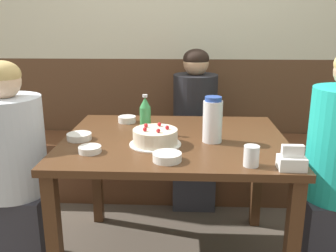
{
  "coord_description": "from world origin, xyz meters",
  "views": [
    {
      "loc": [
        0.05,
        -1.85,
        1.32
      ],
      "look_at": [
        -0.04,
        0.05,
        0.78
      ],
      "focal_mm": 40.0,
      "sensor_mm": 36.0,
      "label": 1
    }
  ],
  "objects_px": {
    "bench_seat": "(178,167)",
    "bowl_sauce_shallow": "(167,157)",
    "glass_water_tall": "(251,156)",
    "bowl_soup_white": "(79,137)",
    "person_pale_blue_shirt": "(14,175)",
    "bowl_rice_small": "(127,119)",
    "bowl_side_dish": "(90,149)",
    "water_pitcher": "(213,120)",
    "soju_bottle": "(145,115)",
    "birthday_cake": "(155,137)",
    "napkin_holder": "(292,161)",
    "person_teal_shirt": "(195,135)"
  },
  "relations": [
    {
      "from": "birthday_cake",
      "to": "bowl_side_dish",
      "type": "bearing_deg",
      "value": -156.69
    },
    {
      "from": "bench_seat",
      "to": "napkin_holder",
      "type": "relative_size",
      "value": 23.54
    },
    {
      "from": "person_teal_shirt",
      "to": "soju_bottle",
      "type": "bearing_deg",
      "value": -23.48
    },
    {
      "from": "napkin_holder",
      "to": "glass_water_tall",
      "type": "relative_size",
      "value": 1.24
    },
    {
      "from": "birthday_cake",
      "to": "bowl_soup_white",
      "type": "xyz_separation_m",
      "value": [
        -0.4,
        0.06,
        -0.02
      ]
    },
    {
      "from": "bowl_rice_small",
      "to": "bowl_side_dish",
      "type": "relative_size",
      "value": 1.0
    },
    {
      "from": "bench_seat",
      "to": "napkin_holder",
      "type": "bearing_deg",
      "value": -68.21
    },
    {
      "from": "bowl_sauce_shallow",
      "to": "person_teal_shirt",
      "type": "height_order",
      "value": "person_teal_shirt"
    },
    {
      "from": "birthday_cake",
      "to": "bowl_rice_small",
      "type": "relative_size",
      "value": 2.41
    },
    {
      "from": "napkin_holder",
      "to": "bowl_side_dish",
      "type": "height_order",
      "value": "napkin_holder"
    },
    {
      "from": "water_pitcher",
      "to": "soju_bottle",
      "type": "height_order",
      "value": "water_pitcher"
    },
    {
      "from": "bench_seat",
      "to": "bowl_sauce_shallow",
      "type": "distance_m",
      "value": 1.27
    },
    {
      "from": "bowl_rice_small",
      "to": "bowl_sauce_shallow",
      "type": "relative_size",
      "value": 0.83
    },
    {
      "from": "birthday_cake",
      "to": "bowl_sauce_shallow",
      "type": "xyz_separation_m",
      "value": [
        0.07,
        -0.22,
        -0.02
      ]
    },
    {
      "from": "bench_seat",
      "to": "bowl_rice_small",
      "type": "relative_size",
      "value": 24.4
    },
    {
      "from": "glass_water_tall",
      "to": "person_teal_shirt",
      "type": "xyz_separation_m",
      "value": [
        -0.21,
        1.09,
        -0.25
      ]
    },
    {
      "from": "bowl_soup_white",
      "to": "glass_water_tall",
      "type": "bearing_deg",
      "value": -21.44
    },
    {
      "from": "bowl_soup_white",
      "to": "person_pale_blue_shirt",
      "type": "distance_m",
      "value": 0.4
    },
    {
      "from": "bench_seat",
      "to": "napkin_holder",
      "type": "distance_m",
      "value": 1.43
    },
    {
      "from": "bowl_soup_white",
      "to": "person_pale_blue_shirt",
      "type": "xyz_separation_m",
      "value": [
        -0.35,
        -0.04,
        -0.2
      ]
    },
    {
      "from": "bowl_soup_white",
      "to": "person_teal_shirt",
      "type": "xyz_separation_m",
      "value": [
        0.61,
        0.77,
        -0.22
      ]
    },
    {
      "from": "bench_seat",
      "to": "bowl_sauce_shallow",
      "type": "bearing_deg",
      "value": -91.12
    },
    {
      "from": "soju_bottle",
      "to": "bench_seat",
      "type": "bearing_deg",
      "value": 78.15
    },
    {
      "from": "bowl_side_dish",
      "to": "person_pale_blue_shirt",
      "type": "distance_m",
      "value": 0.51
    },
    {
      "from": "bench_seat",
      "to": "glass_water_tall",
      "type": "distance_m",
      "value": 1.36
    },
    {
      "from": "water_pitcher",
      "to": "soju_bottle",
      "type": "bearing_deg",
      "value": 161.07
    },
    {
      "from": "bowl_side_dish",
      "to": "glass_water_tall",
      "type": "height_order",
      "value": "glass_water_tall"
    },
    {
      "from": "napkin_holder",
      "to": "bowl_soup_white",
      "type": "distance_m",
      "value": 1.04
    },
    {
      "from": "bench_seat",
      "to": "birthday_cake",
      "type": "relative_size",
      "value": 10.14
    },
    {
      "from": "bowl_soup_white",
      "to": "glass_water_tall",
      "type": "distance_m",
      "value": 0.88
    },
    {
      "from": "soju_bottle",
      "to": "glass_water_tall",
      "type": "relative_size",
      "value": 2.42
    },
    {
      "from": "birthday_cake",
      "to": "bowl_soup_white",
      "type": "distance_m",
      "value": 0.4
    },
    {
      "from": "napkin_holder",
      "to": "bowl_side_dish",
      "type": "bearing_deg",
      "value": 169.55
    },
    {
      "from": "bowl_soup_white",
      "to": "person_teal_shirt",
      "type": "bearing_deg",
      "value": 51.52
    },
    {
      "from": "napkin_holder",
      "to": "person_pale_blue_shirt",
      "type": "xyz_separation_m",
      "value": [
        -1.33,
        0.31,
        -0.22
      ]
    },
    {
      "from": "bench_seat",
      "to": "bowl_rice_small",
      "type": "distance_m",
      "value": 0.8
    },
    {
      "from": "water_pitcher",
      "to": "napkin_holder",
      "type": "bearing_deg",
      "value": -49.37
    },
    {
      "from": "bench_seat",
      "to": "person_teal_shirt",
      "type": "height_order",
      "value": "person_teal_shirt"
    },
    {
      "from": "person_teal_shirt",
      "to": "water_pitcher",
      "type": "bearing_deg",
      "value": 4.98
    },
    {
      "from": "water_pitcher",
      "to": "person_pale_blue_shirt",
      "type": "distance_m",
      "value": 1.07
    },
    {
      "from": "soju_bottle",
      "to": "bowl_rice_small",
      "type": "distance_m",
      "value": 0.28
    },
    {
      "from": "soju_bottle",
      "to": "bowl_rice_small",
      "type": "relative_size",
      "value": 2.02
    },
    {
      "from": "birthday_cake",
      "to": "water_pitcher",
      "type": "distance_m",
      "value": 0.3
    },
    {
      "from": "bench_seat",
      "to": "napkin_holder",
      "type": "height_order",
      "value": "napkin_holder"
    },
    {
      "from": "water_pitcher",
      "to": "bowl_soup_white",
      "type": "height_order",
      "value": "water_pitcher"
    },
    {
      "from": "bowl_rice_small",
      "to": "bowl_sauce_shallow",
      "type": "bearing_deg",
      "value": -66.57
    },
    {
      "from": "bench_seat",
      "to": "birthday_cake",
      "type": "height_order",
      "value": "birthday_cake"
    },
    {
      "from": "bench_seat",
      "to": "glass_water_tall",
      "type": "relative_size",
      "value": 29.17
    },
    {
      "from": "soju_bottle",
      "to": "person_pale_blue_shirt",
      "type": "xyz_separation_m",
      "value": [
        -0.68,
        -0.16,
        -0.29
      ]
    },
    {
      "from": "bench_seat",
      "to": "soju_bottle",
      "type": "relative_size",
      "value": 12.07
    }
  ]
}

